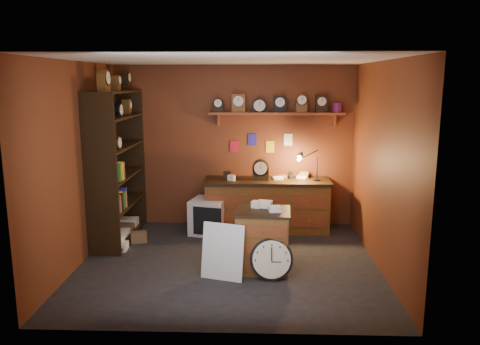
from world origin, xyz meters
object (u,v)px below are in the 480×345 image
object	(u,v)px
low_cabinet	(262,238)
big_round_clock	(272,259)
workbench	(267,202)
shelving_unit	(115,160)

from	to	relation	value
low_cabinet	big_round_clock	size ratio (longest dim) A/B	1.66
workbench	big_round_clock	world-z (taller)	workbench
shelving_unit	low_cabinet	size ratio (longest dim) A/B	2.88
workbench	big_round_clock	distance (m)	2.00
low_cabinet	big_round_clock	bearing A→B (deg)	-66.88
low_cabinet	big_round_clock	world-z (taller)	low_cabinet
low_cabinet	shelving_unit	bearing A→B (deg)	155.33
workbench	low_cabinet	size ratio (longest dim) A/B	2.30
shelving_unit	low_cabinet	world-z (taller)	shelving_unit
low_cabinet	workbench	bearing A→B (deg)	89.75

